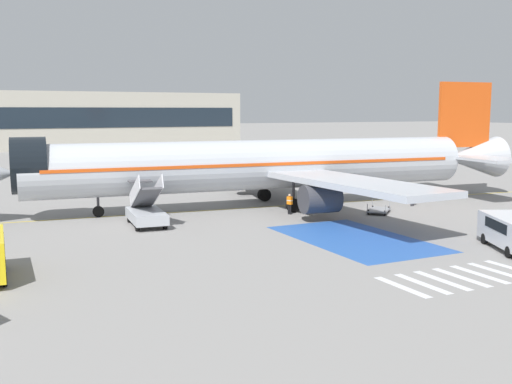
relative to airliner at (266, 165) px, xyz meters
name	(u,v)px	position (x,y,z in m)	size (l,w,h in m)	color
ground_plane	(241,209)	(-2.18, 0.20, -3.52)	(600.00, 600.00, 0.00)	gray
apron_leadline_yellow	(259,207)	(-0.60, 0.06, -3.52)	(0.20, 80.86, 0.01)	gold
apron_stand_patch_blue	(355,239)	(-0.60, -13.53, -3.52)	(6.66, 11.50, 0.01)	#2856A8
apron_walkway_bar_0	(402,287)	(-4.80, -22.98, -3.52)	(0.44, 3.60, 0.01)	silver
apron_walkway_bar_1	(422,284)	(-3.60, -22.98, -3.52)	(0.44, 3.60, 0.01)	silver
apron_walkway_bar_2	(442,280)	(-2.40, -22.98, -3.52)	(0.44, 3.60, 0.01)	silver
apron_walkway_bar_3	(461,277)	(-1.20, -22.98, -3.52)	(0.44, 3.60, 0.01)	silver
apron_walkway_bar_4	(479,274)	(0.00, -22.98, -3.52)	(0.44, 3.60, 0.01)	silver
apron_walkway_bar_5	(497,271)	(1.20, -22.98, -3.52)	(0.44, 3.60, 0.01)	silver
airliner	(266,165)	(0.00, 0.00, 0.00)	(47.54, 34.86, 10.55)	#B7BCC4
boarding_stairs_forward	(146,212)	(-11.12, -3.54, -2.56)	(2.64, 5.39, 3.78)	#ADB2BA
fuel_tanker	(222,161)	(5.78, 22.81, -1.65)	(10.34, 3.69, 3.67)	#38383D
baggage_cart	(379,210)	(6.57, -6.57, -3.27)	(2.92, 2.88, 0.87)	gray
ground_crew_0	(290,203)	(0.07, -3.96, -2.61)	(0.37, 0.48, 1.60)	black
ground_crew_1	(413,194)	(11.28, -5.00, -2.53)	(0.48, 0.34, 1.73)	#2D2D33
ground_crew_2	(330,198)	(3.57, -4.31, -2.43)	(0.29, 0.46, 1.88)	#2D2D33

